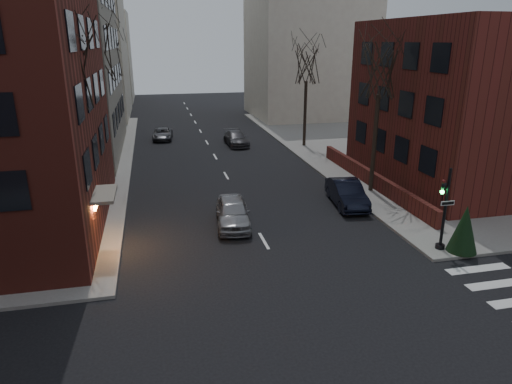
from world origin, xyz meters
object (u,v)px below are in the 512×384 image
tree_left_c (110,58)px  streetlamp_near (104,129)px  evergreen_shrub (464,229)px  car_lane_gray (236,138)px  streetlamp_far (121,94)px  sandwich_board (357,186)px  tree_right_b (307,64)px  car_lane_silver (233,212)px  traffic_signal (443,214)px  tree_left_a (64,68)px  tree_right_a (381,68)px  tree_left_b (93,52)px  car_lane_far (163,134)px  parked_sedan (347,193)px

tree_left_c → streetlamp_near: size_ratio=1.55×
evergreen_shrub → car_lane_gray: bearing=103.6°
streetlamp_near → evergreen_shrub: 21.91m
streetlamp_far → sandwich_board: streetlamp_far is taller
tree_right_b → car_lane_silver: bearing=-119.5°
traffic_signal → car_lane_gray: traffic_signal is taller
traffic_signal → evergreen_shrub: traffic_signal is taller
car_lane_silver → car_lane_gray: size_ratio=0.99×
car_lane_silver → sandwich_board: bearing=27.1°
tree_left_c → tree_left_a: bearing=-90.0°
evergreen_shrub → streetlamp_near: bearing=141.6°
car_lane_silver → evergreen_shrub: evergreen_shrub is taller
tree_right_b → streetlamp_near: tree_right_b is taller
streetlamp_far → car_lane_gray: 13.88m
traffic_signal → tree_right_a: (0.86, 9.01, 6.12)m
tree_left_b → car_lane_far: (4.58, 12.33, -8.35)m
car_lane_gray → sandwich_board: bearing=-75.6°
tree_right_a → car_lane_silver: 12.85m
streetlamp_far → parked_sedan: size_ratio=1.35×
car_lane_far → tree_right_b: bearing=-20.9°
tree_left_b → streetlamp_far: 16.68m
car_lane_silver → sandwich_board: 9.51m
streetlamp_near → car_lane_far: size_ratio=1.55×
traffic_signal → car_lane_silver: (-9.11, 5.41, -1.14)m
parked_sedan → sandwich_board: parked_sedan is taller
tree_left_b → car_lane_silver: tree_left_b is taller
streetlamp_near → traffic_signal: bearing=-38.9°
tree_right_b → evergreen_shrub: 24.33m
tree_left_c → tree_right_b: (17.60, -8.00, -0.44)m
streetlamp_near → sandwich_board: 16.88m
car_lane_far → sandwich_board: bearing=-54.8°
tree_left_b → car_lane_far: size_ratio=2.66×
tree_left_c → car_lane_far: (4.58, -1.67, -7.46)m
tree_left_a → car_lane_far: 25.99m
car_lane_gray → tree_right_b: bearing=-21.7°
streetlamp_near → sandwich_board: streetlamp_near is taller
tree_left_b → tree_left_c: size_ratio=1.11×
tree_left_c → car_lane_far: 8.92m
tree_left_a → streetlamp_near: size_ratio=1.63×
tree_left_a → tree_right_b: bearing=45.6°
tree_left_c → car_lane_far: size_ratio=2.39×
car_lane_silver → evergreen_shrub: (9.97, -5.91, 0.54)m
tree_left_b → streetlamp_far: tree_left_b is taller
tree_left_c → sandwich_board: size_ratio=11.09×
tree_left_a → parked_sedan: 16.98m
streetlamp_far → car_lane_far: bearing=-42.7°
tree_left_a → car_lane_silver: (7.63, 0.41, -7.71)m
tree_right_a → traffic_signal: bearing=-95.5°
streetlamp_near → car_lane_silver: size_ratio=1.40×
traffic_signal → streetlamp_near: streetlamp_near is taller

